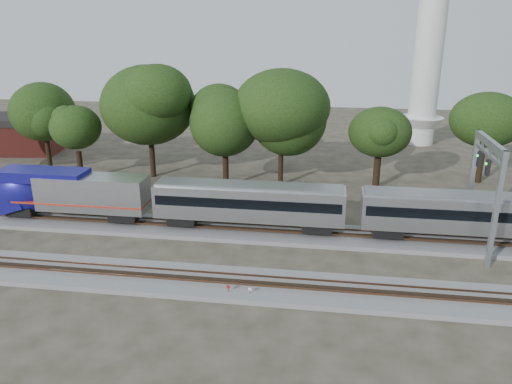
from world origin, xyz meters
TOP-DOWN VIEW (x-y plane):
  - ground at (0.00, 0.00)m, footprint 160.00×160.00m
  - track_far at (0.00, 6.00)m, footprint 160.00×5.00m
  - track_near at (0.00, -4.00)m, footprint 160.00×5.00m
  - switch_stand_red at (5.37, -5.48)m, footprint 0.28×0.13m
  - switch_stand_white at (6.97, -5.48)m, footprint 0.27×0.07m
  - switch_lever at (7.25, -5.26)m, footprint 0.57×0.46m
  - signal_gantry at (25.43, 6.00)m, footprint 0.68×8.04m
  - brick_building at (-34.02, 31.75)m, footprint 12.28×9.40m
  - tree_1 at (-24.21, 22.05)m, footprint 8.19×8.19m
  - tree_2 at (-18.69, 19.71)m, footprint 6.77×6.77m
  - tree_3 at (-10.03, 22.14)m, footprint 9.37×9.37m
  - tree_4 at (0.05, 19.60)m, footprint 7.93×7.93m
  - tree_5 at (6.54, 21.14)m, footprint 9.73×9.73m
  - tree_6 at (18.03, 21.82)m, footprint 6.89×6.89m
  - tree_7 at (30.81, 25.69)m, footprint 7.97×7.97m

SIDE VIEW (x-z plane):
  - ground at x=0.00m, z-range 0.00..0.00m
  - switch_lever at x=7.25m, z-range 0.00..0.30m
  - track_far at x=0.00m, z-range -0.16..0.57m
  - track_near at x=0.00m, z-range -0.16..0.57m
  - switch_stand_white at x=6.97m, z-range 0.12..0.98m
  - switch_stand_red at x=5.37m, z-range 0.13..1.05m
  - brick_building at x=-34.02m, z-range 0.02..5.48m
  - tree_2 at x=-18.69m, z-range 1.86..11.40m
  - tree_6 at x=18.03m, z-range 1.90..11.60m
  - signal_gantry at x=25.43m, z-range 2.24..12.01m
  - tree_4 at x=0.05m, z-range 2.19..13.37m
  - tree_7 at x=30.81m, z-range 2.20..13.43m
  - tree_1 at x=-24.21m, z-range 2.27..13.81m
  - tree_3 at x=-10.03m, z-range 2.60..15.81m
  - tree_5 at x=6.54m, z-range 2.70..16.42m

